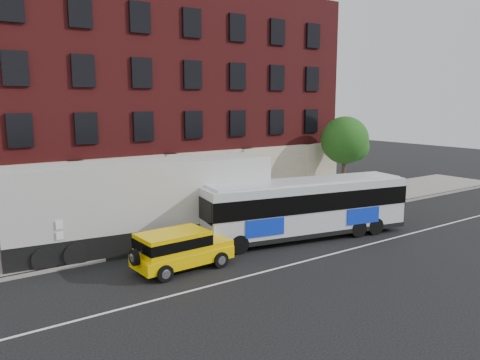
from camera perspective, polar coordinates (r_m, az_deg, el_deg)
ground at (r=21.85m, az=6.38°, el=-10.62°), size 120.00×120.00×0.00m
sidewalk at (r=28.85m, az=-5.59°, el=-5.45°), size 60.00×6.00×0.15m
kerb at (r=26.38m, az=-2.34°, el=-6.85°), size 60.00×0.25×0.15m
lane_line at (r=22.20m, az=5.52°, el=-10.26°), size 60.00×0.12×0.01m
building at (r=35.00m, az=-12.32°, el=9.42°), size 30.00×12.10×15.00m
sign_pole at (r=22.87m, az=-20.89°, el=-6.46°), size 0.30×0.20×2.50m
street_tree at (r=36.95m, az=12.53°, el=4.47°), size 3.60×3.60×6.20m
city_bus at (r=26.31m, az=7.92°, el=-3.12°), size 12.11×4.76×3.24m
yellow_suv at (r=21.52m, az=-7.39°, el=-8.07°), size 4.73×2.20×1.79m
shipping_container at (r=24.81m, az=-11.36°, el=-2.97°), size 13.70×4.31×4.49m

